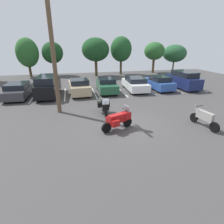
{
  "coord_description": "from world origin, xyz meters",
  "views": [
    {
      "loc": [
        -3.03,
        -9.84,
        4.81
      ],
      "look_at": [
        -0.63,
        0.44,
        0.73
      ],
      "focal_mm": 28.55,
      "sensor_mm": 36.0,
      "label": 1
    }
  ],
  "objects_px": {
    "car_tan": "(79,86)",
    "car_black": "(48,86)",
    "car_green": "(107,85)",
    "car_blue": "(159,83)",
    "motorcycle_touring": "(118,119)",
    "car_white": "(135,84)",
    "car_charcoal": "(19,90)",
    "motorcycle_second": "(104,106)",
    "utility_pole": "(52,46)",
    "car_navy": "(183,80)",
    "motorcycle_third": "(204,118)"
  },
  "relations": [
    {
      "from": "car_blue",
      "to": "utility_pole",
      "type": "height_order",
      "value": "utility_pole"
    },
    {
      "from": "motorcycle_second",
      "to": "car_charcoal",
      "type": "relative_size",
      "value": 0.47
    },
    {
      "from": "car_navy",
      "to": "utility_pole",
      "type": "relative_size",
      "value": 0.51
    },
    {
      "from": "motorcycle_second",
      "to": "car_navy",
      "type": "xyz_separation_m",
      "value": [
        10.27,
        5.96,
        0.32
      ]
    },
    {
      "from": "motorcycle_third",
      "to": "car_green",
      "type": "distance_m",
      "value": 10.53
    },
    {
      "from": "car_tan",
      "to": "motorcycle_touring",
      "type": "bearing_deg",
      "value": -78.7
    },
    {
      "from": "motorcycle_second",
      "to": "utility_pole",
      "type": "distance_m",
      "value": 5.27
    },
    {
      "from": "car_blue",
      "to": "motorcycle_touring",
      "type": "bearing_deg",
      "value": -128.75
    },
    {
      "from": "car_charcoal",
      "to": "car_green",
      "type": "relative_size",
      "value": 1.04
    },
    {
      "from": "motorcycle_second",
      "to": "car_green",
      "type": "xyz_separation_m",
      "value": [
        1.44,
        6.28,
        0.07
      ]
    },
    {
      "from": "motorcycle_second",
      "to": "utility_pole",
      "type": "relative_size",
      "value": 0.23
    },
    {
      "from": "car_black",
      "to": "car_white",
      "type": "distance_m",
      "value": 8.95
    },
    {
      "from": "car_charcoal",
      "to": "utility_pole",
      "type": "xyz_separation_m",
      "value": [
        3.89,
        -4.97,
        3.97
      ]
    },
    {
      "from": "motorcycle_touring",
      "to": "motorcycle_second",
      "type": "distance_m",
      "value": 2.59
    },
    {
      "from": "car_green",
      "to": "car_blue",
      "type": "bearing_deg",
      "value": -2.01
    },
    {
      "from": "motorcycle_touring",
      "to": "car_tan",
      "type": "bearing_deg",
      "value": 101.3
    },
    {
      "from": "car_blue",
      "to": "utility_pole",
      "type": "distance_m",
      "value": 12.2
    },
    {
      "from": "motorcycle_third",
      "to": "car_white",
      "type": "distance_m",
      "value": 9.73
    },
    {
      "from": "car_charcoal",
      "to": "motorcycle_second",
      "type": "bearing_deg",
      "value": -41.15
    },
    {
      "from": "car_tan",
      "to": "car_black",
      "type": "bearing_deg",
      "value": -174.89
    },
    {
      "from": "motorcycle_second",
      "to": "car_green",
      "type": "height_order",
      "value": "car_green"
    },
    {
      "from": "car_charcoal",
      "to": "utility_pole",
      "type": "height_order",
      "value": "utility_pole"
    },
    {
      "from": "car_tan",
      "to": "utility_pole",
      "type": "distance_m",
      "value": 6.63
    },
    {
      "from": "car_black",
      "to": "utility_pole",
      "type": "xyz_separation_m",
      "value": [
        1.17,
        -4.77,
        3.67
      ]
    },
    {
      "from": "car_green",
      "to": "car_white",
      "type": "relative_size",
      "value": 0.93
    },
    {
      "from": "car_white",
      "to": "car_blue",
      "type": "height_order",
      "value": "car_blue"
    },
    {
      "from": "motorcycle_second",
      "to": "car_tan",
      "type": "xyz_separation_m",
      "value": [
        -1.4,
        6.23,
        0.09
      ]
    },
    {
      "from": "motorcycle_touring",
      "to": "car_white",
      "type": "height_order",
      "value": "car_white"
    },
    {
      "from": "car_white",
      "to": "car_blue",
      "type": "bearing_deg",
      "value": -3.87
    },
    {
      "from": "motorcycle_second",
      "to": "car_tan",
      "type": "relative_size",
      "value": 0.47
    },
    {
      "from": "car_charcoal",
      "to": "car_black",
      "type": "height_order",
      "value": "car_black"
    },
    {
      "from": "utility_pole",
      "to": "motorcycle_second",
      "type": "bearing_deg",
      "value": -20.68
    },
    {
      "from": "utility_pole",
      "to": "motorcycle_third",
      "type": "bearing_deg",
      "value": -27.98
    },
    {
      "from": "car_charcoal",
      "to": "motorcycle_touring",
      "type": "bearing_deg",
      "value": -49.64
    },
    {
      "from": "car_charcoal",
      "to": "car_white",
      "type": "xyz_separation_m",
      "value": [
        11.66,
        0.09,
        0.02
      ]
    },
    {
      "from": "car_charcoal",
      "to": "car_blue",
      "type": "bearing_deg",
      "value": -0.39
    },
    {
      "from": "motorcycle_touring",
      "to": "car_green",
      "type": "height_order",
      "value": "car_green"
    },
    {
      "from": "car_white",
      "to": "car_green",
      "type": "bearing_deg",
      "value": 179.57
    },
    {
      "from": "motorcycle_touring",
      "to": "motorcycle_third",
      "type": "xyz_separation_m",
      "value": [
        5.16,
        -0.86,
        -0.06
      ]
    },
    {
      "from": "motorcycle_touring",
      "to": "car_black",
      "type": "xyz_separation_m",
      "value": [
        -4.7,
        8.53,
        0.35
      ]
    },
    {
      "from": "car_black",
      "to": "car_white",
      "type": "height_order",
      "value": "car_black"
    },
    {
      "from": "motorcycle_third",
      "to": "utility_pole",
      "type": "bearing_deg",
      "value": 152.02
    },
    {
      "from": "motorcycle_second",
      "to": "car_charcoal",
      "type": "xyz_separation_m",
      "value": [
        -7.06,
        6.17,
        0.06
      ]
    },
    {
      "from": "car_white",
      "to": "car_navy",
      "type": "xyz_separation_m",
      "value": [
        5.66,
        -0.3,
        0.24
      ]
    },
    {
      "from": "car_green",
      "to": "car_blue",
      "type": "relative_size",
      "value": 1.01
    },
    {
      "from": "motorcycle_touring",
      "to": "car_white",
      "type": "bearing_deg",
      "value": 64.34
    },
    {
      "from": "motorcycle_touring",
      "to": "car_blue",
      "type": "distance_m",
      "value": 11.08
    },
    {
      "from": "car_charcoal",
      "to": "car_green",
      "type": "height_order",
      "value": "car_green"
    },
    {
      "from": "motorcycle_second",
      "to": "car_blue",
      "type": "height_order",
      "value": "car_blue"
    },
    {
      "from": "car_white",
      "to": "utility_pole",
      "type": "height_order",
      "value": "utility_pole"
    }
  ]
}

